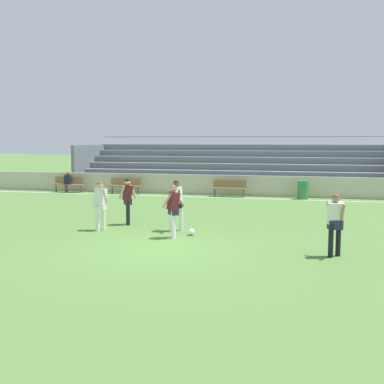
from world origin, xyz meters
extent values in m
plane|color=#517A38|center=(0.00, 0.00, 0.00)|extent=(160.00, 160.00, 0.00)
cube|color=white|center=(0.00, 11.98, 0.00)|extent=(44.00, 0.12, 0.01)
cube|color=beige|center=(0.00, 13.23, 0.55)|extent=(48.00, 0.16, 1.10)
cube|color=#9EA3AD|center=(-0.36, 14.11, 0.39)|extent=(19.23, 0.36, 0.08)
cube|color=slate|center=(-0.36, 13.91, 0.19)|extent=(19.23, 0.04, 0.39)
cube|color=#9EA3AD|center=(-0.36, 14.87, 0.77)|extent=(19.23, 0.36, 0.08)
cube|color=slate|center=(-0.36, 14.67, 0.58)|extent=(19.23, 0.04, 0.39)
cube|color=#9EA3AD|center=(-0.36, 15.64, 1.16)|extent=(19.23, 0.36, 0.08)
cube|color=slate|center=(-0.36, 15.44, 0.97)|extent=(19.23, 0.04, 0.39)
cube|color=#9EA3AD|center=(-0.36, 16.40, 1.55)|extent=(19.23, 0.36, 0.08)
cube|color=slate|center=(-0.36, 16.20, 1.36)|extent=(19.23, 0.04, 0.39)
cube|color=#9EA3AD|center=(-0.36, 17.17, 1.94)|extent=(19.23, 0.36, 0.08)
cube|color=slate|center=(-0.36, 16.97, 1.74)|extent=(19.23, 0.04, 0.39)
cube|color=#9EA3AD|center=(-0.36, 17.93, 2.32)|extent=(19.23, 0.36, 0.08)
cube|color=slate|center=(-0.36, 17.73, 2.13)|extent=(19.23, 0.04, 0.39)
cube|color=#9EA3AD|center=(-0.36, 18.70, 2.71)|extent=(19.23, 0.36, 0.08)
cube|color=slate|center=(-0.36, 18.50, 2.52)|extent=(19.23, 0.04, 0.39)
cube|color=slate|center=(-9.87, 16.40, 1.36)|extent=(0.20, 4.95, 2.71)
cylinder|color=slate|center=(-0.36, 18.95, 3.26)|extent=(19.23, 0.06, 0.06)
cube|color=olive|center=(0.02, 12.49, 0.45)|extent=(1.80, 0.40, 0.06)
cube|color=olive|center=(0.02, 12.67, 0.70)|extent=(1.80, 0.05, 0.40)
cylinder|color=#47474C|center=(-0.76, 12.49, 0.23)|extent=(0.07, 0.07, 0.45)
cylinder|color=#47474C|center=(0.80, 12.49, 0.23)|extent=(0.07, 0.07, 0.45)
cube|color=olive|center=(-5.91, 12.49, 0.45)|extent=(1.80, 0.40, 0.06)
cube|color=olive|center=(-5.91, 12.67, 0.70)|extent=(1.80, 0.05, 0.40)
cylinder|color=#47474C|center=(-6.69, 12.49, 0.23)|extent=(0.07, 0.07, 0.45)
cylinder|color=#47474C|center=(-5.13, 12.49, 0.23)|extent=(0.07, 0.07, 0.45)
cube|color=olive|center=(-9.45, 12.49, 0.45)|extent=(1.80, 0.40, 0.06)
cube|color=olive|center=(-9.45, 12.67, 0.70)|extent=(1.80, 0.05, 0.40)
cylinder|color=#47474C|center=(-10.23, 12.49, 0.23)|extent=(0.07, 0.07, 0.45)
cylinder|color=#47474C|center=(-8.67, 12.49, 0.23)|extent=(0.07, 0.07, 0.45)
cylinder|color=#2D7F3D|center=(3.87, 12.40, 0.47)|extent=(0.55, 0.55, 0.95)
cylinder|color=#2D2D38|center=(-9.45, 12.27, 0.23)|extent=(0.16, 0.16, 0.45)
cube|color=#191E38|center=(-9.45, 12.49, 0.74)|extent=(0.36, 0.24, 0.52)
sphere|color=brown|center=(-9.45, 12.49, 1.10)|extent=(0.21, 0.21, 0.21)
cylinder|color=white|center=(0.00, 1.46, 0.43)|extent=(0.13, 0.13, 0.86)
cylinder|color=white|center=(-0.04, 1.69, 0.43)|extent=(0.13, 0.13, 0.86)
cube|color=#232847|center=(-0.02, 1.58, 0.84)|extent=(0.40, 0.42, 0.24)
cube|color=#56191E|center=(-0.02, 1.58, 1.14)|extent=(0.50, 0.50, 0.59)
cylinder|color=#A87A5B|center=(-0.18, 1.48, 1.18)|extent=(0.34, 0.29, 0.46)
cylinder|color=#A87A5B|center=(0.14, 1.68, 1.18)|extent=(0.34, 0.29, 0.46)
sphere|color=#A87A5B|center=(-0.02, 1.58, 1.53)|extent=(0.21, 0.21, 0.21)
sphere|color=brown|center=(-0.02, 1.58, 1.55)|extent=(0.20, 0.20, 0.20)
cylinder|color=white|center=(-0.36, 2.57, 0.46)|extent=(0.13, 0.13, 0.92)
cylinder|color=white|center=(-0.09, 2.78, 0.46)|extent=(0.13, 0.13, 0.92)
cube|color=black|center=(-0.23, 2.68, 0.90)|extent=(0.42, 0.36, 0.24)
cube|color=white|center=(-0.23, 2.68, 1.20)|extent=(0.50, 0.49, 0.60)
cylinder|color=brown|center=(-0.34, 2.85, 1.23)|extent=(0.26, 0.41, 0.42)
cylinder|color=brown|center=(-0.11, 2.50, 1.23)|extent=(0.26, 0.41, 0.42)
sphere|color=brown|center=(-0.23, 2.68, 1.58)|extent=(0.21, 0.21, 0.21)
sphere|color=black|center=(-0.23, 2.68, 1.60)|extent=(0.20, 0.20, 0.20)
cylinder|color=black|center=(-2.18, 3.30, 0.43)|extent=(0.13, 0.13, 0.86)
cylinder|color=black|center=(-2.27, 3.55, 0.43)|extent=(0.13, 0.13, 0.86)
cube|color=#232847|center=(-2.23, 3.42, 0.84)|extent=(0.39, 0.42, 0.24)
cube|color=#56191E|center=(-2.23, 3.42, 1.14)|extent=(0.49, 0.50, 0.59)
cylinder|color=beige|center=(-2.39, 3.32, 1.18)|extent=(0.27, 0.22, 0.51)
cylinder|color=beige|center=(-2.06, 3.53, 1.18)|extent=(0.27, 0.22, 0.51)
sphere|color=beige|center=(-2.23, 3.42, 1.53)|extent=(0.21, 0.21, 0.21)
sphere|color=black|center=(-2.23, 3.42, 1.55)|extent=(0.20, 0.20, 0.20)
cylinder|color=white|center=(-2.79, 2.09, 0.43)|extent=(0.13, 0.13, 0.86)
cylinder|color=white|center=(-2.67, 2.31, 0.43)|extent=(0.13, 0.13, 0.86)
cube|color=white|center=(-2.73, 2.20, 0.84)|extent=(0.39, 0.27, 0.24)
cube|color=white|center=(-2.73, 2.20, 1.14)|extent=(0.43, 0.39, 0.59)
cylinder|color=#D6A884|center=(-2.92, 2.24, 1.18)|extent=(0.11, 0.26, 0.51)
cylinder|color=#D6A884|center=(-2.54, 2.16, 1.18)|extent=(0.11, 0.26, 0.51)
sphere|color=#D6A884|center=(-2.73, 2.20, 1.52)|extent=(0.21, 0.21, 0.21)
sphere|color=brown|center=(-2.73, 2.20, 1.54)|extent=(0.20, 0.20, 0.20)
cylinder|color=black|center=(4.78, 0.37, 0.43)|extent=(0.13, 0.13, 0.86)
cylinder|color=black|center=(4.58, 0.19, 0.43)|extent=(0.13, 0.13, 0.86)
cube|color=#232847|center=(4.68, 0.28, 0.84)|extent=(0.40, 0.30, 0.24)
cube|color=white|center=(4.68, 0.28, 1.14)|extent=(0.44, 0.37, 0.58)
cylinder|color=#A87A5B|center=(4.84, 0.16, 1.18)|extent=(0.14, 0.30, 0.50)
cylinder|color=#A87A5B|center=(4.52, 0.39, 1.18)|extent=(0.14, 0.30, 0.50)
sphere|color=#A87A5B|center=(4.68, 0.28, 1.53)|extent=(0.21, 0.21, 0.21)
sphere|color=brown|center=(4.68, 0.28, 1.55)|extent=(0.20, 0.20, 0.20)
sphere|color=white|center=(0.44, 2.07, 0.11)|extent=(0.22, 0.22, 0.22)
camera|label=1|loc=(3.82, -12.12, 3.00)|focal=43.64mm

